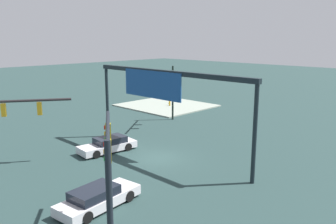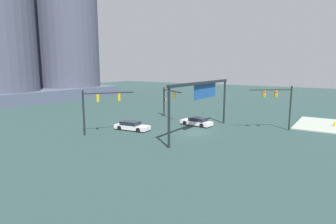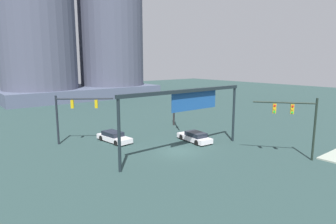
{
  "view_description": "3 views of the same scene",
  "coord_description": "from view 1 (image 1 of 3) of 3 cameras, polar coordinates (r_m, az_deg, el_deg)",
  "views": [
    {
      "loc": [
        -18.63,
        17.77,
        9.17
      ],
      "look_at": [
        -1.0,
        -0.16,
        3.8
      ],
      "focal_mm": 37.26,
      "sensor_mm": 36.0,
      "label": 1
    },
    {
      "loc": [
        -32.1,
        -16.72,
        8.68
      ],
      "look_at": [
        -2.63,
        2.45,
        2.89
      ],
      "focal_mm": 29.77,
      "sensor_mm": 36.0,
      "label": 2
    },
    {
      "loc": [
        -19.76,
        -22.25,
        9.53
      ],
      "look_at": [
        0.33,
        2.26,
        3.95
      ],
      "focal_mm": 30.93,
      "sensor_mm": 36.0,
      "label": 3
    }
  ],
  "objects": [
    {
      "name": "sedan_car_approaching",
      "position": [
        20.03,
        -11.44,
        -13.6
      ],
      "size": [
        2.35,
        5.06,
        1.21
      ],
      "rotation": [
        0.0,
        0.0,
        -1.46
      ],
      "color": "silver",
      "rests_on": "ground"
    },
    {
      "name": "traffic_signal_near_corner",
      "position": [
        27.77,
        -25.56,
        -0.76
      ],
      "size": [
        4.11,
        5.73,
        5.08
      ],
      "rotation": [
        0.0,
        0.0,
        -2.15
      ],
      "color": "black",
      "rests_on": "ground"
    },
    {
      "name": "traffic_signal_cross_street",
      "position": [
        37.58,
        0.51,
        4.53
      ],
      "size": [
        3.67,
        4.78,
        6.11
      ],
      "rotation": [
        0.0,
        0.0,
        2.22
      ],
      "color": "black",
      "rests_on": "ground"
    },
    {
      "name": "sidewalk_corner",
      "position": [
        47.77,
        -0.29,
        1.09
      ],
      "size": [
        11.06,
        10.18,
        0.15
      ],
      "primitive_type": "cube",
      "color": "#949F91",
      "rests_on": "ground"
    },
    {
      "name": "overhead_sign_gantry",
      "position": [
        26.94,
        -0.93,
        4.17
      ],
      "size": [
        15.94,
        0.43,
        6.76
      ],
      "color": "black",
      "rests_on": "ground"
    },
    {
      "name": "traffic_signal_opposite_side",
      "position": [
        14.46,
        -9.68,
        -8.96
      ],
      "size": [
        5.39,
        3.98,
        5.7
      ],
      "rotation": [
        0.0,
        0.0,
        -0.63
      ],
      "color": "black",
      "rests_on": "ground"
    },
    {
      "name": "ground_plane",
      "position": [
        27.33,
        -1.74,
        -7.55
      ],
      "size": [
        189.37,
        189.37,
        0.0
      ],
      "primitive_type": "plane",
      "color": "#263D3C"
    },
    {
      "name": "sedan_car_waiting_far",
      "position": [
        29.07,
        -9.77,
        -5.31
      ],
      "size": [
        2.24,
        4.88,
        1.21
      ],
      "rotation": [
        0.0,
        0.0,
        1.47
      ],
      "color": "silver",
      "rests_on": "ground"
    },
    {
      "name": "fire_hydrant_on_curb",
      "position": [
        47.16,
        0.27,
        1.45
      ],
      "size": [
        0.33,
        0.22,
        0.71
      ],
      "color": "gold",
      "rests_on": "sidewalk_corner"
    }
  ]
}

